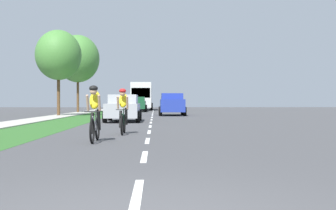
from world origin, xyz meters
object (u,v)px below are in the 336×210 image
Objects in this scene: street_tree_far at (78,59)px; bus_white at (142,95)px; pickup_dark_green at (137,104)px; suv_blue at (172,104)px; cyclist_lead at (95,113)px; street_tree_near at (58,55)px; cyclist_trailing at (123,111)px; sedan_silver at (123,108)px.

bus_white is at bearing 65.40° from street_tree_far.
suv_blue is at bearing -74.38° from pickup_dark_green.
bus_white reaches higher than suv_blue.
cyclist_lead is 0.34× the size of pickup_dark_green.
street_tree_near is (-5.86, 21.33, 3.95)m from cyclist_lead.
street_tree_far is at bearing -114.60° from bus_white.
cyclist_lead and cyclist_trailing have the same top height.
bus_white is at bearing 90.02° from cyclist_lead.
cyclist_lead is at bearing -89.44° from pickup_dark_green.
street_tree_near reaches higher than suv_blue.
street_tree_near reaches higher than cyclist_lead.
cyclist_trailing is 0.15× the size of bus_white.
street_tree_near is (-6.44, 18.52, 3.95)m from cyclist_trailing.
suv_blue reaches higher than cyclist_trailing.
street_tree_far is at bearing 101.16° from cyclist_lead.
sedan_silver is 0.37× the size of bus_white.
bus_white is 1.47× the size of street_tree_far.
street_tree_near is (-5.75, 9.26, 3.99)m from sedan_silver.
bus_white is (-3.09, 22.05, 1.03)m from suv_blue.
suv_blue is 13.43m from street_tree_far.
street_tree_far is at bearing 136.82° from suv_blue.
pickup_dark_green is 0.76× the size of street_tree_near.
street_tree_far reaches higher than sedan_silver.
pickup_dark_green is 0.44× the size of bus_white.
street_tree_near reaches higher than bus_white.
suv_blue is 0.41× the size of bus_white.
suv_blue is 0.70× the size of street_tree_near.
bus_white is (-0.60, 41.79, 1.17)m from cyclist_trailing.
street_tree_far reaches higher than bus_white.
street_tree_far is at bearing 91.70° from street_tree_near.
cyclist_lead is 12.06m from sedan_silver.
suv_blue reaches higher than pickup_dark_green.
cyclist_trailing is at bearing -97.18° from suv_blue.
bus_white reaches higher than cyclist_trailing.
street_tree_near is at bearing -172.24° from suv_blue.
street_tree_far is (-0.29, 9.87, 0.72)m from street_tree_near.
suv_blue is 9.78m from street_tree_near.
suv_blue is at bearing 7.76° from street_tree_near.
suv_blue is at bearing 82.25° from cyclist_lead.
cyclist_lead is 22.47m from street_tree_near.
suv_blue is at bearing -43.18° from street_tree_far.
street_tree_near is 9.90m from street_tree_far.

